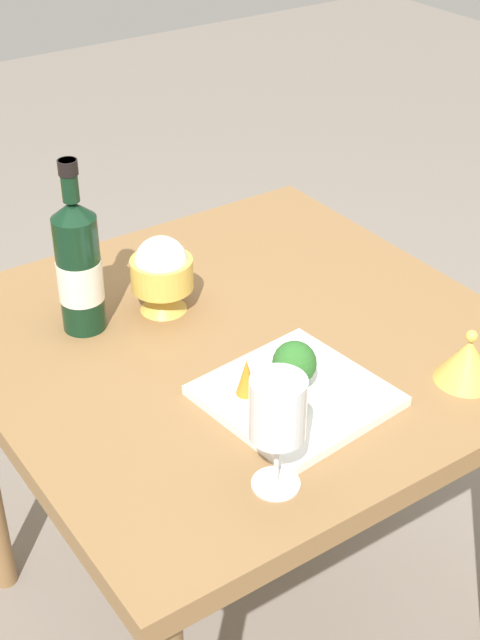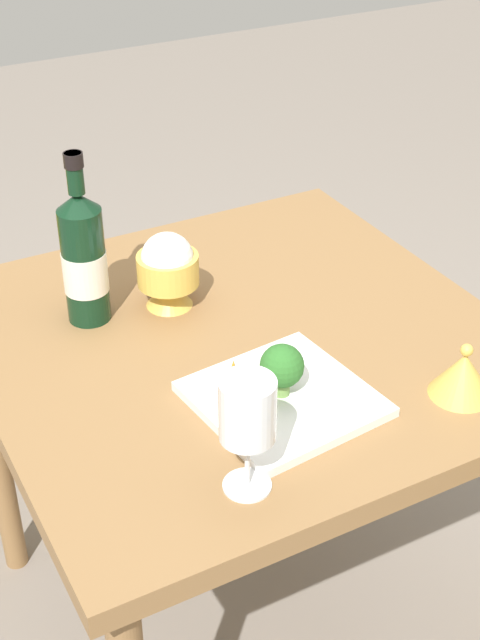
% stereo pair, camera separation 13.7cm
% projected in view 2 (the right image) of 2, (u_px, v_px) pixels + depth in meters
% --- Properties ---
extents(ground_plane, '(8.00, 8.00, 0.00)m').
position_uv_depth(ground_plane, '(240.00, 616.00, 1.95)').
color(ground_plane, gray).
extents(dining_table, '(0.88, 0.88, 0.73)m').
position_uv_depth(dining_table, '(240.00, 376.00, 1.60)').
color(dining_table, olive).
rests_on(dining_table, ground_plane).
extents(wine_bottle, '(0.08, 0.08, 0.31)m').
position_uv_depth(wine_bottle, '(84.00, 257.00, 1.53)').
color(wine_bottle, black).
rests_on(wine_bottle, dining_table).
extents(wine_glass, '(0.08, 0.08, 0.18)m').
position_uv_depth(wine_glass, '(248.00, 413.00, 1.17)').
color(wine_glass, white).
rests_on(wine_glass, dining_table).
extents(rice_bowl, '(0.11, 0.11, 0.14)m').
position_uv_depth(rice_bowl, '(168.00, 269.00, 1.59)').
color(rice_bowl, gold).
rests_on(rice_bowl, dining_table).
extents(rice_bowl_lid, '(0.10, 0.10, 0.09)m').
position_uv_depth(rice_bowl_lid, '(463.00, 374.00, 1.39)').
color(rice_bowl_lid, gold).
rests_on(rice_bowl_lid, dining_table).
extents(serving_plate, '(0.27, 0.27, 0.02)m').
position_uv_depth(serving_plate, '(283.00, 399.00, 1.39)').
color(serving_plate, white).
rests_on(serving_plate, dining_table).
extents(broccoli_floret, '(0.07, 0.07, 0.09)m').
position_uv_depth(broccoli_floret, '(282.00, 367.00, 1.36)').
color(broccoli_floret, '#729E4C').
rests_on(broccoli_floret, serving_plate).
extents(carrot_garnish_left, '(0.03, 0.03, 0.06)m').
position_uv_depth(carrot_garnish_left, '(234.00, 377.00, 1.37)').
color(carrot_garnish_left, orange).
rests_on(carrot_garnish_left, serving_plate).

